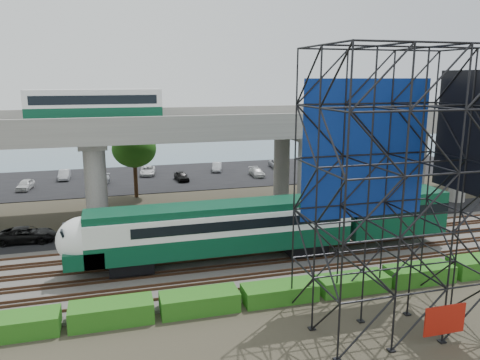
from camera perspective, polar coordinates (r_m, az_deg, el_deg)
name	(u,v)px	position (r m, az deg, el deg)	size (l,w,h in m)	color
ground	(245,274)	(33.37, 0.56, -11.41)	(140.00, 140.00, 0.00)	#474233
ballast_bed	(237,262)	(35.10, -0.36, -9.99)	(90.00, 12.00, 0.20)	slate
service_road	(213,228)	(42.87, -3.36, -5.87)	(90.00, 5.00, 0.08)	black
parking_lot	(176,176)	(65.28, -7.76, 0.44)	(90.00, 18.00, 0.08)	black
harbor_water	(160,152)	(86.78, -9.78, 3.33)	(140.00, 40.00, 0.03)	slate
rail_tracks	(237,260)	(35.03, -0.37, -9.72)	(90.00, 9.52, 0.16)	#472D1E
commuter_train	(250,225)	(34.40, 1.25, -5.53)	(29.30, 3.06, 4.30)	black
overpass	(193,132)	(46.28, -5.81, 5.83)	(80.00, 12.00, 12.40)	#9E9B93
scaffold_tower	(393,191)	(26.50, 18.19, -1.32)	(9.36, 6.36, 15.00)	black
hedge_strip	(280,292)	(29.72, 4.84, -13.41)	(34.60, 1.80, 1.20)	#1F5D15
trees	(153,160)	(46.32, -10.61, 2.38)	(40.94, 16.94, 7.69)	#382314
suv	(27,235)	(42.83, -24.54, -6.07)	(2.14, 4.64, 1.29)	black
parked_cars	(167,173)	(64.69, -8.92, 0.87)	(36.57, 9.48, 1.27)	silver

